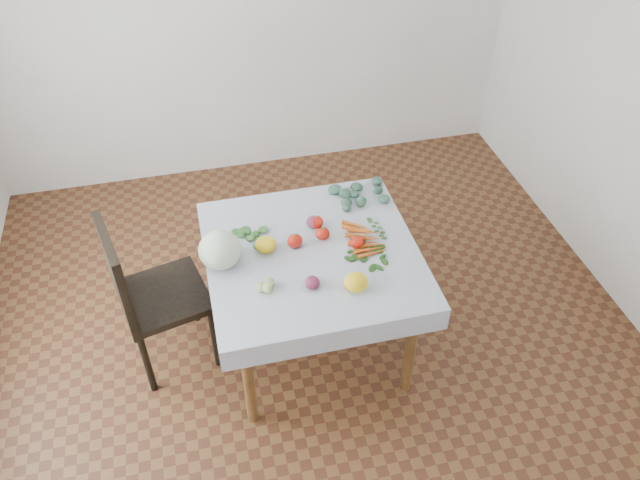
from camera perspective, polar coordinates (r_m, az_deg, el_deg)
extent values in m
plane|color=brown|center=(3.88, -0.64, -9.32)|extent=(4.00, 4.00, 0.00)
cube|color=white|center=(4.72, -6.64, 20.74)|extent=(4.00, 0.04, 2.70)
cube|color=brown|center=(3.35, -0.73, -1.41)|extent=(1.00, 1.00, 0.04)
cylinder|color=brown|center=(3.30, -6.56, -12.53)|extent=(0.06, 0.06, 0.71)
cylinder|color=brown|center=(3.43, 8.29, -9.69)|extent=(0.06, 0.06, 0.71)
cylinder|color=brown|center=(3.88, -8.50, -2.17)|extent=(0.06, 0.06, 0.71)
cylinder|color=brown|center=(4.00, 4.04, -0.15)|extent=(0.06, 0.06, 0.71)
cube|color=white|center=(3.33, -0.74, -1.12)|extent=(1.12, 1.12, 0.01)
cube|color=black|center=(3.57, -14.08, -5.01)|extent=(0.55, 0.55, 0.04)
cube|color=black|center=(3.37, -18.16, -2.90)|extent=(0.15, 0.45, 0.50)
cylinder|color=black|center=(3.61, -15.53, -10.80)|extent=(0.04, 0.04, 0.47)
cylinder|color=black|center=(3.65, -9.61, -8.82)|extent=(0.04, 0.04, 0.47)
cylinder|color=black|center=(3.88, -17.03, -6.60)|extent=(0.04, 0.04, 0.47)
cylinder|color=black|center=(3.91, -11.55, -4.81)|extent=(0.04, 0.04, 0.47)
ellipsoid|color=silver|center=(3.23, -9.15, -0.91)|extent=(0.25, 0.25, 0.20)
ellipsoid|color=red|center=(3.34, -2.31, -0.07)|extent=(0.10, 0.10, 0.07)
ellipsoid|color=red|center=(3.39, 0.24, 0.59)|extent=(0.10, 0.10, 0.07)
ellipsoid|color=red|center=(3.46, -0.35, 1.64)|extent=(0.08, 0.08, 0.07)
ellipsoid|color=red|center=(3.34, 3.40, -0.15)|extent=(0.10, 0.10, 0.07)
ellipsoid|color=yellow|center=(3.32, -4.97, -0.42)|extent=(0.13, 0.13, 0.08)
ellipsoid|color=yellow|center=(3.11, 3.32, -3.86)|extent=(0.16, 0.16, 0.09)
ellipsoid|color=#5B1A3E|center=(3.46, -0.60, 1.66)|extent=(0.10, 0.10, 0.07)
ellipsoid|color=#5B1A3E|center=(3.12, -0.72, -3.92)|extent=(0.10, 0.10, 0.07)
ellipsoid|color=#A4BB6B|center=(3.12, -4.23, -4.20)|extent=(0.05, 0.05, 0.05)
ellipsoid|color=#A4BB6B|center=(3.12, -4.91, -4.23)|extent=(0.05, 0.05, 0.05)
ellipsoid|color=#A4BB6B|center=(3.10, -3.96, -4.62)|extent=(0.05, 0.05, 0.05)
ellipsoid|color=#A4BB6B|center=(3.15, -4.12, -3.61)|extent=(0.05, 0.05, 0.05)
cone|color=#CA4F16|center=(3.48, 3.65, 1.36)|extent=(0.17, 0.13, 0.03)
cone|color=#CA4F16|center=(3.46, 3.78, 1.05)|extent=(0.18, 0.11, 0.03)
cone|color=#CA4F16|center=(3.43, 3.92, 0.74)|extent=(0.18, 0.10, 0.03)
cone|color=#CA4F16|center=(3.41, 4.06, 0.42)|extent=(0.18, 0.09, 0.03)
cone|color=#CA4F16|center=(3.39, 4.20, 0.10)|extent=(0.19, 0.07, 0.03)
cone|color=#CA4F16|center=(3.37, 4.35, -0.22)|extent=(0.19, 0.06, 0.03)
cone|color=#CA4F16|center=(3.35, 4.49, -0.55)|extent=(0.19, 0.04, 0.03)
cone|color=#CA4F16|center=(3.33, 4.64, -0.88)|extent=(0.19, 0.03, 0.03)
cone|color=#CA4F16|center=(3.31, 4.79, -1.21)|extent=(0.19, 0.05, 0.03)
ellipsoid|color=#3E654D|center=(3.70, 3.97, 4.30)|extent=(0.07, 0.07, 0.04)
ellipsoid|color=#3E654D|center=(3.71, 3.23, 4.44)|extent=(0.07, 0.07, 0.04)
ellipsoid|color=#3E654D|center=(3.67, 3.71, 3.93)|extent=(0.07, 0.07, 0.04)
ellipsoid|color=#3E654D|center=(3.73, 4.13, 4.65)|extent=(0.07, 0.07, 0.04)
ellipsoid|color=#3E654D|center=(3.68, 2.60, 4.15)|extent=(0.07, 0.07, 0.04)
ellipsoid|color=#3E654D|center=(3.68, 4.69, 3.99)|extent=(0.07, 0.07, 0.04)
ellipsoid|color=#3E654D|center=(3.75, 3.23, 4.94)|extent=(0.07, 0.07, 0.04)
ellipsoid|color=#3E654D|center=(3.63, 2.93, 3.54)|extent=(0.07, 0.07, 0.04)
ellipsoid|color=#3E654D|center=(3.74, 5.24, 4.65)|extent=(0.07, 0.07, 0.04)
ellipsoid|color=#3E654D|center=(3.71, 1.83, 4.58)|extent=(0.07, 0.07, 0.04)
ellipsoid|color=#3E654D|center=(3.62, 4.60, 3.34)|extent=(0.07, 0.07, 0.04)
ellipsoid|color=#3E654D|center=(3.79, 4.23, 5.38)|extent=(0.07, 0.07, 0.04)
ellipsoid|color=#214D18|center=(3.30, 4.56, -1.58)|extent=(0.05, 0.03, 0.01)
ellipsoid|color=#214D18|center=(3.29, 3.96, -1.64)|extent=(0.05, 0.03, 0.01)
ellipsoid|color=#214D18|center=(3.28, 4.61, -1.88)|extent=(0.05, 0.03, 0.01)
ellipsoid|color=#214D18|center=(3.31, 4.38, -1.34)|extent=(0.05, 0.03, 0.01)
ellipsoid|color=#214D18|center=(3.27, 3.83, -1.94)|extent=(0.05, 0.03, 0.01)
ellipsoid|color=#214D18|center=(3.30, 5.08, -1.66)|extent=(0.05, 0.03, 0.01)
ellipsoid|color=#214D18|center=(3.31, 3.70, -1.34)|extent=(0.05, 0.03, 0.01)
ellipsoid|color=#214D18|center=(3.26, 4.40, -2.23)|extent=(0.05, 0.03, 0.01)
ellipsoid|color=#214D18|center=(3.33, 4.97, -1.17)|extent=(0.05, 0.03, 0.01)
ellipsoid|color=#214D18|center=(3.28, 3.19, -1.80)|extent=(0.05, 0.03, 0.01)
ellipsoid|color=#214D18|center=(3.27, 5.37, -2.05)|extent=(0.05, 0.03, 0.01)
ellipsoid|color=#214D18|center=(3.34, 4.00, -0.92)|extent=(0.05, 0.03, 0.01)
ellipsoid|color=#214D18|center=(3.24, 3.64, -2.44)|extent=(0.05, 0.03, 0.01)
ellipsoid|color=#214D18|center=(3.32, 5.76, -1.34)|extent=(0.05, 0.03, 0.01)
ellipsoid|color=#214D18|center=(3.31, 2.83, -1.33)|extent=(0.05, 0.03, 0.01)
ellipsoid|color=#214D18|center=(3.24, 5.05, -2.59)|extent=(0.05, 0.03, 0.01)
ellipsoid|color=#214D18|center=(3.36, 4.88, -0.66)|extent=(0.05, 0.03, 0.01)
ellipsoid|color=#48823B|center=(3.42, -6.10, 0.25)|extent=(0.05, 0.05, 0.02)
ellipsoid|color=#48823B|center=(3.43, -6.59, 0.39)|extent=(0.05, 0.05, 0.02)
ellipsoid|color=#48823B|center=(3.40, -6.38, -0.04)|extent=(0.05, 0.05, 0.02)
ellipsoid|color=#48823B|center=(3.44, -5.87, 0.54)|extent=(0.05, 0.05, 0.02)
ellipsoid|color=#48823B|center=(3.42, -7.15, 0.16)|extent=(0.05, 0.05, 0.02)
ellipsoid|color=#48823B|center=(3.40, -5.62, -0.03)|extent=(0.05, 0.05, 0.02)
ellipsoid|color=#48823B|center=(3.46, -6.47, 0.82)|extent=(0.05, 0.05, 0.02)
ellipsoid|color=#48823B|center=(3.38, -7.07, -0.36)|extent=(0.05, 0.05, 0.02)
ellipsoid|color=#48823B|center=(3.43, -5.01, 0.52)|extent=(0.05, 0.05, 0.02)
ellipsoid|color=#48823B|center=(3.45, -7.63, 0.55)|extent=(0.05, 0.05, 0.02)
ellipsoid|color=#48823B|center=(3.36, -5.86, -0.59)|extent=(0.05, 0.05, 0.02)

